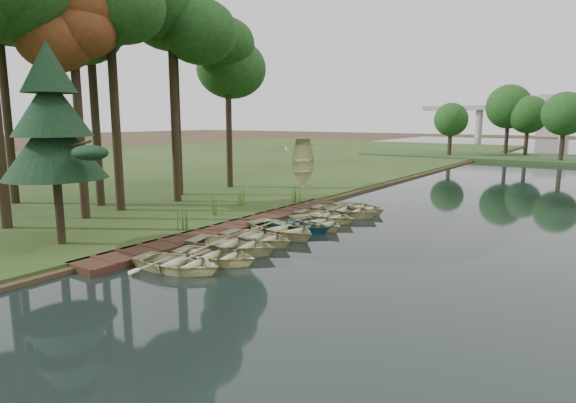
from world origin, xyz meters
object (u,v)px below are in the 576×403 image
Objects in this scene: pine_tree at (52,125)px; rowboat_2 at (232,242)px; rowboat_1 at (215,253)px; stored_rowboat at (302,183)px; rowboat_0 at (177,261)px; boardwalk at (237,227)px.

rowboat_2 is at bearing 31.94° from pine_tree.
stored_rowboat reaches higher than rowboat_1.
rowboat_0 is 0.96× the size of stored_rowboat.
boardwalk is at bearing 63.89° from pine_tree.
rowboat_2 is 15.94m from stored_rowboat.
stored_rowboat is at bearing 13.21° from rowboat_1.
pine_tree reaches higher than rowboat_0.
rowboat_2 is 1.07× the size of stored_rowboat.
rowboat_1 is 0.94× the size of stored_rowboat.
rowboat_1 is (0.39, 1.43, -0.01)m from rowboat_0.
rowboat_0 is 2.77m from rowboat_2.
stored_rowboat is at bearing 10.58° from rowboat_0.
rowboat_1 is at bearing -174.99° from rowboat_2.
rowboat_2 is 0.48× the size of pine_tree.
rowboat_2 is at bearing -9.54° from rowboat_0.
rowboat_2 is (-0.00, 2.77, 0.04)m from rowboat_0.
rowboat_1 is at bearing -57.60° from boardwalk.
rowboat_2 is at bearing 6.33° from rowboat_1.
rowboat_1 is 7.89m from pine_tree.
boardwalk is 3.95m from rowboat_2.
rowboat_0 reaches higher than boardwalk.
rowboat_0 is at bearing 7.79° from pine_tree.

